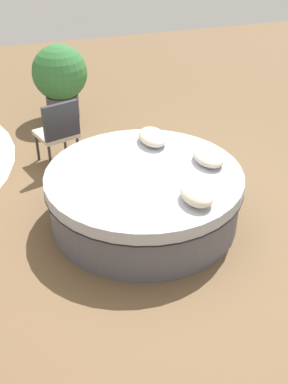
{
  "coord_description": "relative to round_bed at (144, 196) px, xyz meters",
  "views": [
    {
      "loc": [
        4.47,
        -1.49,
        3.46
      ],
      "look_at": [
        0.0,
        0.0,
        0.4
      ],
      "focal_mm": 44.91,
      "sensor_mm": 36.0,
      "label": 1
    }
  ],
  "objects": [
    {
      "name": "throw_pillow_0",
      "position": [
        0.72,
        0.33,
        0.41
      ],
      "size": [
        0.46,
        0.32,
        0.17
      ],
      "primitive_type": "ellipsoid",
      "color": "beige",
      "rests_on": "round_bed"
    },
    {
      "name": "patio_chair",
      "position": [
        -1.66,
        -0.7,
        0.22
      ],
      "size": [
        0.63,
        0.64,
        0.98
      ],
      "rotation": [
        0.0,
        0.0,
        1.86
      ],
      "color": "#333338",
      "rests_on": "ground_plane"
    },
    {
      "name": "round_bed",
      "position": [
        0.0,
        0.0,
        0.0
      ],
      "size": [
        2.3,
        2.3,
        0.66
      ],
      "color": "#595966",
      "rests_on": "ground_plane"
    },
    {
      "name": "throw_pillow_2",
      "position": [
        -0.67,
        0.34,
        0.41
      ],
      "size": [
        0.51,
        0.33,
        0.17
      ],
      "primitive_type": "ellipsoid",
      "color": "beige",
      "rests_on": "round_bed"
    },
    {
      "name": "throw_pillow_1",
      "position": [
        0.01,
        0.79,
        0.39
      ],
      "size": [
        0.48,
        0.33,
        0.15
      ],
      "primitive_type": "ellipsoid",
      "color": "beige",
      "rests_on": "round_bed"
    },
    {
      "name": "planter",
      "position": [
        -3.26,
        -0.38,
        0.39
      ],
      "size": [
        0.91,
        0.91,
        1.27
      ],
      "color": "#4C4C51",
      "rests_on": "ground_plane"
    },
    {
      "name": "ground_plane",
      "position": [
        0.0,
        0.0,
        -0.34
      ],
      "size": [
        16.0,
        16.0,
        0.0
      ],
      "primitive_type": "plane",
      "color": "brown"
    }
  ]
}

